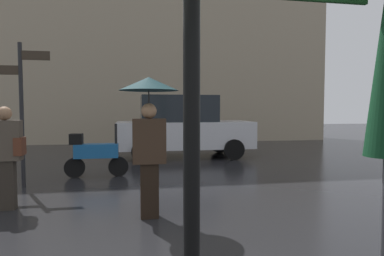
{
  "coord_description": "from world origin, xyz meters",
  "views": [
    {
      "loc": [
        -0.06,
        -2.42,
        1.56
      ],
      "look_at": [
        1.16,
        4.3,
        1.18
      ],
      "focal_mm": 30.81,
      "sensor_mm": 36.0,
      "label": 1
    }
  ],
  "objects_px": {
    "pedestrian_with_umbrella": "(149,115)",
    "pedestrian_with_bag": "(7,151)",
    "parked_car_left": "(183,127)",
    "street_signpost": "(22,100)",
    "parked_scooter": "(94,153)"
  },
  "relations": [
    {
      "from": "pedestrian_with_umbrella",
      "to": "pedestrian_with_bag",
      "type": "bearing_deg",
      "value": -131.0
    },
    {
      "from": "pedestrian_with_umbrella",
      "to": "pedestrian_with_bag",
      "type": "height_order",
      "value": "pedestrian_with_umbrella"
    },
    {
      "from": "parked_car_left",
      "to": "street_signpost",
      "type": "distance_m",
      "value": 5.23
    },
    {
      "from": "pedestrian_with_bag",
      "to": "street_signpost",
      "type": "relative_size",
      "value": 0.56
    },
    {
      "from": "pedestrian_with_umbrella",
      "to": "parked_car_left",
      "type": "xyz_separation_m",
      "value": [
        1.39,
        5.91,
        -0.48
      ]
    },
    {
      "from": "pedestrian_with_bag",
      "to": "parked_car_left",
      "type": "xyz_separation_m",
      "value": [
        3.54,
        5.12,
        0.09
      ]
    },
    {
      "from": "parked_scooter",
      "to": "parked_car_left",
      "type": "bearing_deg",
      "value": 25.63
    },
    {
      "from": "pedestrian_with_umbrella",
      "to": "parked_scooter",
      "type": "xyz_separation_m",
      "value": [
        -1.1,
        3.12,
        -0.93
      ]
    },
    {
      "from": "pedestrian_with_bag",
      "to": "parked_scooter",
      "type": "distance_m",
      "value": 2.58
    },
    {
      "from": "parked_car_left",
      "to": "parked_scooter",
      "type": "bearing_deg",
      "value": -117.75
    },
    {
      "from": "pedestrian_with_umbrella",
      "to": "street_signpost",
      "type": "xyz_separation_m",
      "value": [
        -2.41,
        2.38,
        0.28
      ]
    },
    {
      "from": "pedestrian_with_bag",
      "to": "parked_car_left",
      "type": "bearing_deg",
      "value": 39.69
    },
    {
      "from": "pedestrian_with_bag",
      "to": "parked_scooter",
      "type": "xyz_separation_m",
      "value": [
        1.06,
        2.33,
        -0.36
      ]
    },
    {
      "from": "parked_scooter",
      "to": "pedestrian_with_bag",
      "type": "bearing_deg",
      "value": -137.03
    },
    {
      "from": "pedestrian_with_umbrella",
      "to": "parked_scooter",
      "type": "bearing_deg",
      "value": 178.54
    }
  ]
}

